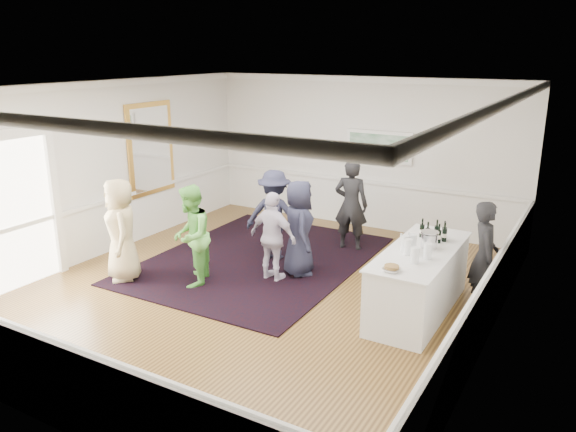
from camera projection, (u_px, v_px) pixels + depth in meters
The scene contains 23 objects.
floor at pixel (262, 289), 9.08m from camera, with size 8.00×8.00×0.00m, color olive.
ceiling at pixel (259, 87), 8.17m from camera, with size 7.00×8.00×0.02m, color white.
wall_left at pixel (100, 170), 10.30m from camera, with size 0.02×8.00×3.20m, color white.
wall_right at pixel (498, 228), 6.95m from camera, with size 0.02×8.00×3.20m, color white.
wall_back at pixel (362, 153), 11.95m from camera, with size 7.00×0.02×3.20m, color white.
wall_front at pixel (32, 283), 5.30m from camera, with size 7.00×0.02×3.20m, color white.
wainscoting at pixel (261, 260), 8.94m from camera, with size 7.00×8.00×1.00m, color white, non-canonical shape.
mirror at pixel (151, 149), 11.30m from camera, with size 0.05×1.25×1.85m.
doorway at pixel (9, 203), 8.75m from camera, with size 0.10×1.78×2.56m.
landscape_painting at pixel (379, 147), 11.66m from camera, with size 1.44×0.06×0.66m.
area_rug at pixel (258, 259), 10.31m from camera, with size 3.56×4.67×0.02m, color black.
serving_table at pixel (419, 281), 8.17m from camera, with size 0.91×2.39×0.97m.
bartender at pixel (484, 256), 8.17m from camera, with size 0.60×0.40×1.65m, color black.
guest_tan at pixel (121, 230), 9.24m from camera, with size 0.85×0.55×1.73m, color tan.
guest_green at pixel (191, 236), 9.04m from camera, with size 0.81×0.63×1.67m, color #67C64F.
guest_lilac at pixel (273, 237), 9.23m from camera, with size 0.89×0.37×1.51m, color silver.
guest_dark_a at pixel (274, 215), 10.16m from camera, with size 1.08×0.62×1.67m, color #222338.
guest_dark_b at pixel (351, 205), 10.66m from camera, with size 0.64×0.42×1.77m, color black.
guest_navy at pixel (299, 228), 9.46m from camera, with size 0.81×0.52×1.65m, color #222338.
wine_bottles at pixel (436, 230), 8.40m from camera, with size 0.42×0.26×0.31m.
juice_pitchers at pixel (413, 247), 7.79m from camera, with size 0.49×0.63×0.24m.
ice_bucket at pixel (429, 240), 8.08m from camera, with size 0.26×0.26×0.24m, color silver.
nut_bowl at pixel (391, 268), 7.25m from camera, with size 0.24×0.24×0.07m.
Camera 1 is at (4.55, -7.04, 3.72)m, focal length 35.00 mm.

